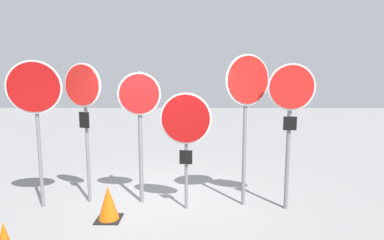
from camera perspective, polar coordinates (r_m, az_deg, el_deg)
The scene contains 8 objects.
ground_plane at distance 6.04m, azimuth -5.27°, elevation -15.19°, with size 40.00×40.00×0.00m, color gray.
stop_sign_0 at distance 5.95m, azimuth -27.73°, elevation 3.71°, with size 0.92×0.21×2.68m.
stop_sign_1 at distance 5.88m, azimuth -19.95°, elevation 3.56°, with size 0.76×0.31×2.65m.
stop_sign_2 at distance 5.60m, azimuth -9.92°, elevation 1.81°, with size 0.78×0.18×2.52m.
stop_sign_3 at distance 5.25m, azimuth -1.19°, elevation -1.10°, with size 0.91×0.15×2.12m.
stop_sign_4 at distance 5.47m, azimuth 10.46°, elevation 4.73°, with size 0.83×0.41×2.79m.
stop_sign_5 at distance 5.49m, azimuth 18.26°, elevation 2.68°, with size 0.81×0.15×2.62m.
traffic_cone_0 at distance 5.39m, azimuth -15.65°, elevation -14.99°, with size 0.41×0.41×0.59m.
Camera 1 is at (0.57, -5.54, 2.33)m, focal length 28.00 mm.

